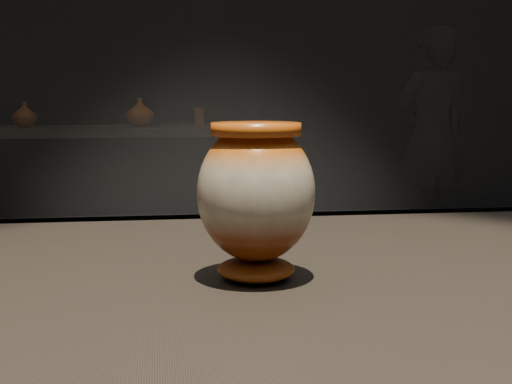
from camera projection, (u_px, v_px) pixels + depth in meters
The scene contains 6 objects.
main_vase at pixel (256, 195), 0.80m from camera, with size 0.18×0.18×0.18m.
back_shelf at pixel (113, 170), 4.36m from camera, with size 2.00×0.60×0.90m.
back_vase_left at pixel (25, 115), 4.23m from camera, with size 0.14×0.14×0.15m, color brown.
back_vase_mid at pixel (140, 112), 4.33m from camera, with size 0.16×0.16×0.17m, color #6B2709.
back_vase_right at pixel (199, 117), 4.34m from camera, with size 0.06×0.06×0.11m, color brown.
visitor at pixel (431, 137), 5.20m from camera, with size 0.57×0.38×1.57m, color black.
Camera 1 is at (-0.24, -0.78, 1.11)m, focal length 50.00 mm.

